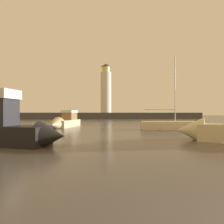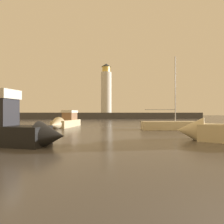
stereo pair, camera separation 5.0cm
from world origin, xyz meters
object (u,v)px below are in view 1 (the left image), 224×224
Objects in this scene: lighthouse at (106,89)px; sailboat_moored at (170,125)px; motorboat_1 at (65,122)px; motorboat_2 at (10,127)px.

lighthouse is 43.67m from sailboat_moored.
motorboat_1 is (-10.01, -36.48, -9.85)m from lighthouse.
motorboat_1 is 0.86× the size of sailboat_moored.
motorboat_2 is 0.82× the size of sailboat_moored.
motorboat_1 is 14.84m from motorboat_2.
motorboat_2 is at bearing -102.87° from lighthouse.
motorboat_2 is (-11.71, -51.22, -9.46)m from lighthouse.
lighthouse is at bearing 77.13° from motorboat_2.
lighthouse is 2.19× the size of motorboat_1.
sailboat_moored is at bearing -22.70° from motorboat_1.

